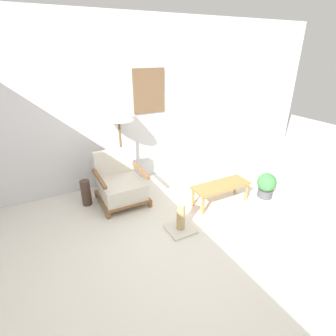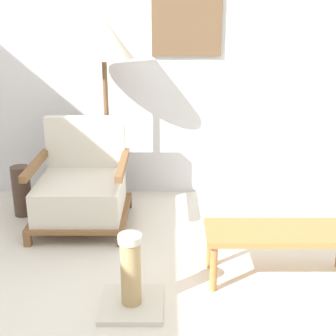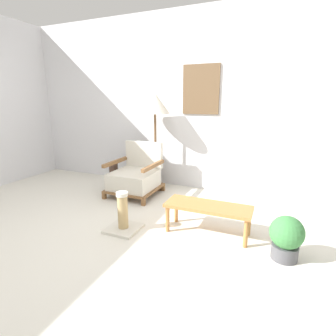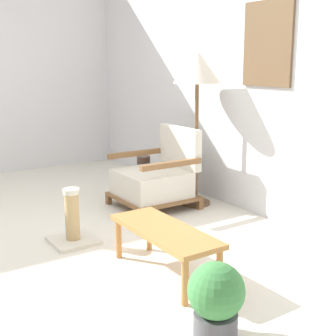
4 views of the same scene
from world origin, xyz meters
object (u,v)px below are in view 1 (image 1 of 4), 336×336
object	(u,v)px
potted_plant	(266,185)
scratching_post	(181,221)
vase	(86,193)
floor_lamp	(118,114)
armchair	(121,185)
coffee_table	(221,187)

from	to	relation	value
potted_plant	scratching_post	xyz separation A→B (m)	(-1.64, -0.10, -0.07)
scratching_post	vase	bearing A→B (deg)	127.95
floor_lamp	scratching_post	distance (m)	1.85
armchair	coffee_table	size ratio (longest dim) A/B	0.85
floor_lamp	scratching_post	bearing A→B (deg)	-78.70
coffee_table	scratching_post	world-z (taller)	scratching_post
vase	coffee_table	bearing A→B (deg)	-26.90
coffee_table	vase	xyz separation A→B (m)	(-1.83, 0.93, -0.08)
coffee_table	potted_plant	world-z (taller)	potted_plant
floor_lamp	scratching_post	size ratio (longest dim) A/B	3.42
vase	floor_lamp	bearing A→B (deg)	17.47
coffee_table	scratching_post	xyz separation A→B (m)	(-0.88, -0.29, -0.13)
potted_plant	coffee_table	bearing A→B (deg)	166.20
armchair	floor_lamp	xyz separation A→B (m)	(0.16, 0.37, 1.01)
floor_lamp	vase	size ratio (longest dim) A/B	3.76
armchair	vase	world-z (taller)	armchair
coffee_table	potted_plant	size ratio (longest dim) A/B	2.20
coffee_table	potted_plant	bearing A→B (deg)	-13.80
floor_lamp	coffee_table	xyz separation A→B (m)	(1.16, -1.14, -1.01)
scratching_post	coffee_table	bearing A→B (deg)	18.44
vase	scratching_post	bearing A→B (deg)	-52.05
coffee_table	scratching_post	distance (m)	0.93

